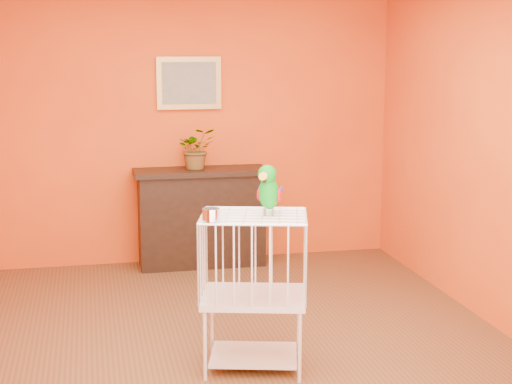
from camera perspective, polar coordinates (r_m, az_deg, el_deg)
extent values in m
plane|color=brown|center=(5.78, -1.78, -10.69)|extent=(4.50, 4.50, 0.00)
plane|color=#EB5A16|center=(7.66, -4.88, 4.54)|extent=(4.00, 0.00, 4.00)
plane|color=#EB5A16|center=(3.30, 5.17, -3.37)|extent=(4.00, 0.00, 4.00)
plane|color=#EB5A16|center=(6.13, 16.90, 2.65)|extent=(0.00, 4.50, 4.50)
cube|color=black|center=(7.59, -3.99, -2.03)|extent=(1.19, 0.40, 0.89)
cube|color=black|center=(7.50, -4.04, 1.49)|extent=(1.27, 0.46, 0.05)
cube|color=black|center=(7.42, -3.79, -2.32)|extent=(0.83, 0.02, 0.45)
cube|color=#4E161D|center=(7.53, -5.80, -2.93)|extent=(0.05, 0.18, 0.28)
cube|color=#374F27|center=(7.54, -5.20, -2.90)|extent=(0.05, 0.18, 0.28)
cube|color=#4E161D|center=(7.55, -4.52, -2.87)|extent=(0.05, 0.18, 0.28)
cube|color=#374F27|center=(7.57, -3.78, -2.83)|extent=(0.05, 0.18, 0.28)
cube|color=#4E161D|center=(7.58, -3.03, -2.80)|extent=(0.05, 0.18, 0.28)
imported|color=#26722D|center=(7.43, -4.31, 2.79)|extent=(0.39, 0.43, 0.31)
cube|color=#C09444|center=(7.59, -4.90, 7.90)|extent=(0.62, 0.03, 0.50)
cube|color=gray|center=(7.58, -4.89, 7.89)|extent=(0.52, 0.01, 0.40)
cube|color=white|center=(5.30, -0.16, -11.76)|extent=(0.66, 0.56, 0.02)
cube|color=white|center=(5.16, -0.16, -7.65)|extent=(0.77, 0.66, 0.04)
cube|color=white|center=(5.02, -0.17, -1.75)|extent=(0.77, 0.66, 0.01)
cylinder|color=white|center=(5.05, -3.74, -11.11)|extent=(0.02, 0.02, 0.46)
cylinder|color=white|center=(5.02, 3.20, -11.22)|extent=(0.02, 0.02, 0.46)
cylinder|color=white|center=(5.48, -3.23, -9.35)|extent=(0.02, 0.02, 0.46)
cylinder|color=white|center=(5.45, 3.13, -9.43)|extent=(0.02, 0.02, 0.46)
cylinder|color=silver|center=(4.83, -3.29, -1.65)|extent=(0.11, 0.11, 0.08)
cylinder|color=#59544C|center=(5.01, 0.65, -1.47)|extent=(0.01, 0.01, 0.05)
cylinder|color=#59544C|center=(4.99, 1.23, -1.52)|extent=(0.01, 0.01, 0.05)
ellipsoid|color=#099713|center=(4.97, 0.94, -0.08)|extent=(0.21, 0.22, 0.24)
ellipsoid|color=#099713|center=(4.92, 0.81, 1.30)|extent=(0.16, 0.17, 0.12)
cone|color=orange|center=(4.87, 0.61, 1.06)|extent=(0.09, 0.10, 0.08)
cone|color=black|center=(4.88, 0.66, 0.83)|extent=(0.04, 0.04, 0.03)
sphere|color=black|center=(4.91, 0.29, 1.44)|extent=(0.02, 0.02, 0.02)
sphere|color=black|center=(4.88, 1.19, 1.39)|extent=(0.02, 0.02, 0.02)
ellipsoid|color=#A50C0C|center=(5.01, 0.26, -0.14)|extent=(0.06, 0.08, 0.08)
ellipsoid|color=navy|center=(4.97, 1.71, -0.23)|extent=(0.06, 0.08, 0.08)
cone|color=#099713|center=(5.06, 1.22, -0.82)|extent=(0.15, 0.18, 0.13)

